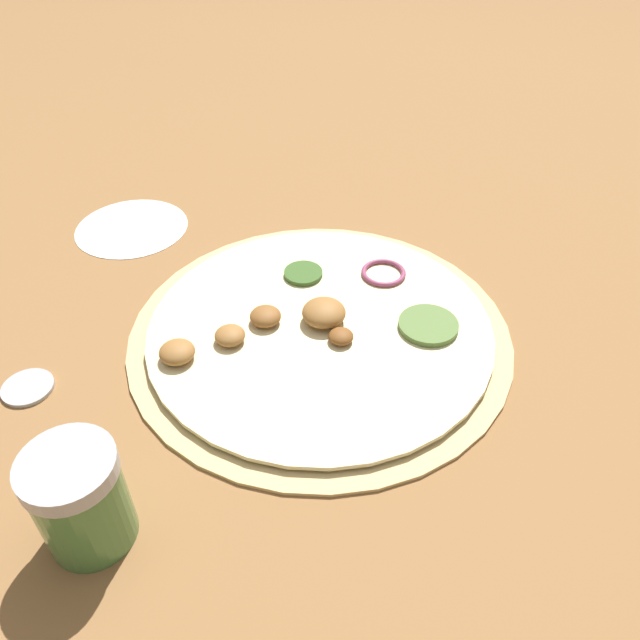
# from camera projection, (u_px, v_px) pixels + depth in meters

# --- Properties ---
(ground_plane) EXTENTS (3.00, 3.00, 0.00)m
(ground_plane) POSITION_uv_depth(u_px,v_px,m) (320.00, 334.00, 0.57)
(ground_plane) COLOR olive
(pizza) EXTENTS (0.35, 0.35, 0.03)m
(pizza) POSITION_uv_depth(u_px,v_px,m) (319.00, 329.00, 0.57)
(pizza) COLOR #D6B77A
(pizza) RESTS_ON ground_plane
(spice_jar) EXTENTS (0.06, 0.06, 0.08)m
(spice_jar) POSITION_uv_depth(u_px,v_px,m) (81.00, 499.00, 0.39)
(spice_jar) COLOR #4C7F42
(spice_jar) RESTS_ON ground_plane
(loose_cap) EXTENTS (0.04, 0.04, 0.01)m
(loose_cap) POSITION_uv_depth(u_px,v_px,m) (27.00, 386.00, 0.52)
(loose_cap) COLOR #B2B2B7
(loose_cap) RESTS_ON ground_plane
(flour_patch) EXTENTS (0.13, 0.13, 0.00)m
(flour_patch) POSITION_uv_depth(u_px,v_px,m) (132.00, 228.00, 0.71)
(flour_patch) COLOR white
(flour_patch) RESTS_ON ground_plane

